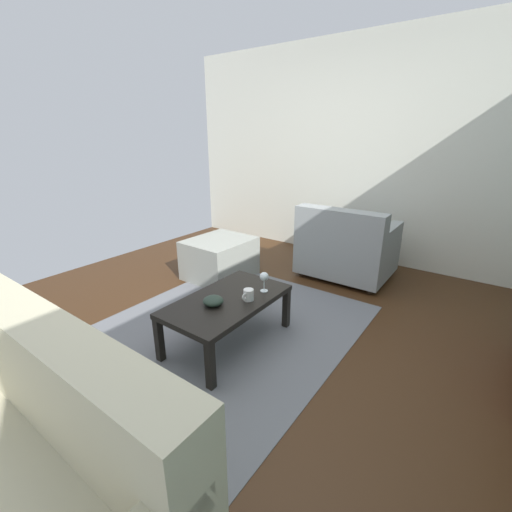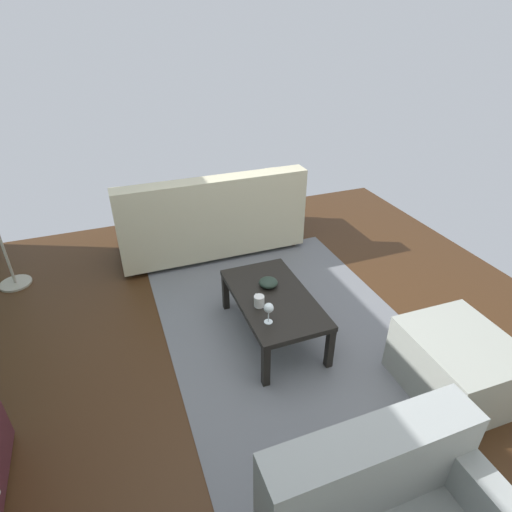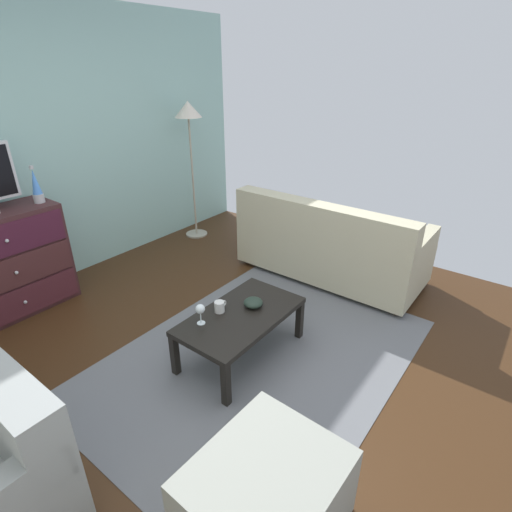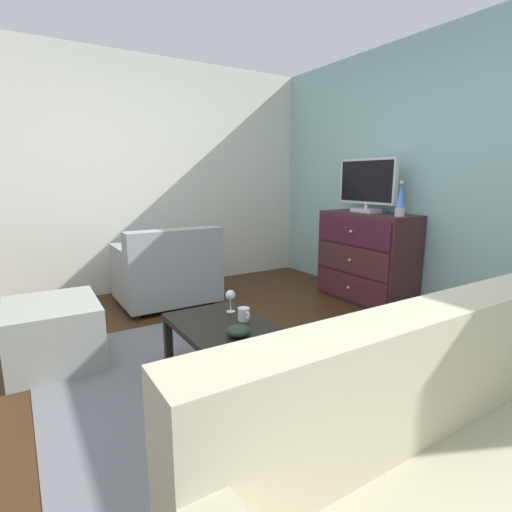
{
  "view_description": "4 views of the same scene",
  "coord_description": "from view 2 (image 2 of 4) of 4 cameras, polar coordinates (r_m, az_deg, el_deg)",
  "views": [
    {
      "loc": [
        1.85,
        1.44,
        1.52
      ],
      "look_at": [
        -0.11,
        0.01,
        0.65
      ],
      "focal_mm": 23.67,
      "sensor_mm": 36.0,
      "label": 1
    },
    {
      "loc": [
        -2.16,
        0.96,
        2.22
      ],
      "look_at": [
        0.16,
        0.08,
        0.75
      ],
      "focal_mm": 29.06,
      "sensor_mm": 36.0,
      "label": 2
    },
    {
      "loc": [
        -1.74,
        -1.64,
        2.06
      ],
      "look_at": [
        0.18,
        -0.19,
        0.88
      ],
      "focal_mm": 27.88,
      "sensor_mm": 36.0,
      "label": 3
    },
    {
      "loc": [
        2.19,
        -1.13,
        1.29
      ],
      "look_at": [
        0.25,
        0.08,
        0.83
      ],
      "focal_mm": 27.45,
      "sensor_mm": 36.0,
      "label": 4
    }
  ],
  "objects": [
    {
      "name": "coffee_table",
      "position": [
        3.16,
        2.4,
        -6.19
      ],
      "size": [
        0.97,
        0.55,
        0.37
      ],
      "color": "black",
      "rests_on": "ground_plane"
    },
    {
      "name": "mug",
      "position": [
        3.01,
        0.42,
        -6.19
      ],
      "size": [
        0.11,
        0.08,
        0.08
      ],
      "color": "silver",
      "rests_on": "coffee_table"
    },
    {
      "name": "couch_large",
      "position": [
        4.4,
        -6.51,
        5.12
      ],
      "size": [
        0.85,
        1.88,
        0.87
      ],
      "color": "#332319",
      "rests_on": "ground_plane"
    },
    {
      "name": "area_rug",
      "position": [
        3.44,
        4.22,
        -9.6
      ],
      "size": [
        2.6,
        1.9,
        0.01
      ],
      "primitive_type": "cube",
      "color": "slate",
      "rests_on": "ground_plane"
    },
    {
      "name": "bowl_decorative",
      "position": [
        3.22,
        1.7,
        -3.67
      ],
      "size": [
        0.15,
        0.15,
        0.07
      ],
      "primitive_type": "ellipsoid",
      "color": "#213026",
      "rests_on": "coffee_table"
    },
    {
      "name": "wine_glass",
      "position": [
        2.82,
        1.75,
        -7.24
      ],
      "size": [
        0.07,
        0.07,
        0.16
      ],
      "color": "silver",
      "rests_on": "coffee_table"
    },
    {
      "name": "ground_plane",
      "position": [
        3.26,
        2.41,
        -12.94
      ],
      "size": [
        5.23,
        5.08,
        0.05
      ],
      "primitive_type": "cube",
      "color": "#3C2412"
    },
    {
      "name": "ottoman",
      "position": [
        3.1,
        25.86,
        -13.35
      ],
      "size": [
        0.72,
        0.62,
        0.44
      ],
      "primitive_type": "cube",
      "rotation": [
        0.0,
        0.0,
        -0.03
      ],
      "color": "gray",
      "rests_on": "ground_plane"
    }
  ]
}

